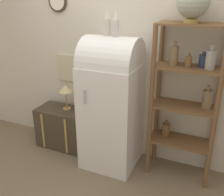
# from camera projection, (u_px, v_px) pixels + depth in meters

# --- Properties ---
(ground_plane) EXTENTS (12.00, 12.00, 0.00)m
(ground_plane) POSITION_uv_depth(u_px,v_px,m) (104.00, 171.00, 3.21)
(ground_plane) COLOR #7A664C
(wall_back) EXTENTS (7.00, 0.09, 2.70)m
(wall_back) POSITION_uv_depth(u_px,v_px,m) (122.00, 53.00, 3.19)
(wall_back) COLOR beige
(wall_back) RESTS_ON ground_plane
(refrigerator) EXTENTS (0.64, 0.66, 1.60)m
(refrigerator) POSITION_uv_depth(u_px,v_px,m) (112.00, 101.00, 3.10)
(refrigerator) COLOR white
(refrigerator) RESTS_ON ground_plane
(suitcase_trunk) EXTENTS (0.67, 0.40, 0.56)m
(suitcase_trunk) POSITION_uv_depth(u_px,v_px,m) (63.00, 127.00, 3.67)
(suitcase_trunk) COLOR #423828
(suitcase_trunk) RESTS_ON ground_plane
(shelf_unit) EXTENTS (0.72, 0.36, 1.76)m
(shelf_unit) POSITION_uv_depth(u_px,v_px,m) (187.00, 94.00, 2.82)
(shelf_unit) COLOR brown
(shelf_unit) RESTS_ON ground_plane
(globe) EXTENTS (0.31, 0.31, 0.35)m
(globe) POSITION_uv_depth(u_px,v_px,m) (193.00, 2.00, 2.45)
(globe) COLOR #AD8942
(globe) RESTS_ON shelf_unit
(vase_left) EXTENTS (0.08, 0.08, 0.26)m
(vase_left) POSITION_uv_depth(u_px,v_px,m) (107.00, 24.00, 2.80)
(vase_left) COLOR beige
(vase_left) RESTS_ON refrigerator
(vase_center) EXTENTS (0.08, 0.08, 0.27)m
(vase_center) POSITION_uv_depth(u_px,v_px,m) (116.00, 24.00, 2.75)
(vase_center) COLOR beige
(vase_center) RESTS_ON refrigerator
(desk_lamp) EXTENTS (0.18, 0.18, 0.34)m
(desk_lamp) POSITION_uv_depth(u_px,v_px,m) (66.00, 90.00, 3.46)
(desk_lamp) COLOR #AD8942
(desk_lamp) RESTS_ON suitcase_trunk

